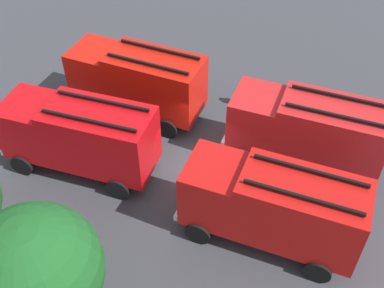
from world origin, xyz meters
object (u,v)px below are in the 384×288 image
Objects in this scene: fire_truck_1 at (137,79)px; traffic_cone_0 at (202,144)px; firefighter_1 at (2,129)px; firefighter_4 at (278,100)px; firefighter_2 at (248,92)px; fire_truck_2 at (273,205)px; firefighter_0 at (358,120)px; fire_truck_0 at (308,129)px; fire_truck_3 at (80,134)px; tree_1 at (36,271)px.

traffic_cone_0 is (-4.28, 1.26, -1.78)m from fire_truck_1.
firefighter_1 is 2.47× the size of traffic_cone_0.
firefighter_2 is at bearing -108.09° from firefighter_4.
fire_truck_2 reaches higher than firefighter_0.
firefighter_1 reaches higher than firefighter_4.
fire_truck_0 is 5.21m from traffic_cone_0.
firefighter_1 is 14.17m from firefighter_4.
fire_truck_0 is at bearing -160.15° from fire_truck_3.
fire_truck_0 reaches higher than firefighter_1.
fire_truck_3 is 4.07× the size of firefighter_1.
firefighter_1 is (15.74, 8.28, 0.03)m from firefighter_0.
firefighter_1 is at bearing 62.84° from firefighter_2.
firefighter_1 is (4.80, 5.13, -1.11)m from fire_truck_1.
fire_truck_2 reaches higher than firefighter_1.
fire_truck_2 is 6.21m from traffic_cone_0.
fire_truck_2 is at bearing -5.61° from firefighter_4.
fire_truck_1 is 0.99× the size of fire_truck_2.
fire_truck_2 is 0.99× the size of fire_truck_3.
firefighter_0 reaches higher than firefighter_2.
fire_truck_3 is 4.39× the size of firefighter_4.
tree_1 reaches higher than traffic_cone_0.
fire_truck_2 reaches higher than traffic_cone_0.
firefighter_0 reaches higher than traffic_cone_0.
firefighter_0 is 17.10m from tree_1.
firefighter_1 reaches higher than traffic_cone_0.
firefighter_1 is 1.07× the size of firefighter_2.
firefighter_0 is at bearing 94.56° from firefighter_1.
traffic_cone_0 is at bearing -149.65° from fire_truck_3.
traffic_cone_0 is (0.84, 4.22, -0.58)m from firefighter_2.
firefighter_1 is at bearing -38.86° from tree_1.
firefighter_4 is (-1.65, -0.09, -0.00)m from firefighter_2.
fire_truck_0 and fire_truck_3 have the same top height.
fire_truck_3 is (9.21, 4.81, 0.00)m from fire_truck_0.
fire_truck_1 reaches higher than traffic_cone_0.
fire_truck_2 is at bearing 148.83° from fire_truck_1.
tree_1 reaches higher than fire_truck_1.
fire_truck_0 is at bearing 84.09° from firefighter_0.
firefighter_2 is (3.86, -7.86, -1.20)m from fire_truck_2.
firefighter_1 is (13.80, 5.16, -1.11)m from fire_truck_0.
tree_1 is 8.55× the size of traffic_cone_0.
firefighter_0 is 5.82m from firefighter_2.
fire_truck_1 is at bearing -100.24° from fire_truck_3.
fire_truck_3 reaches higher than firefighter_0.
fire_truck_1 is 10.23m from fire_truck_2.
fire_truck_0 is at bearing -94.33° from fire_truck_2.
tree_1 is (-3.99, 7.26, 2.11)m from fire_truck_3.
fire_truck_1 is 9.84× the size of traffic_cone_0.
firefighter_2 is at bearing 106.04° from firefighter_1.
fire_truck_2 and fire_truck_3 have the same top height.
firefighter_4 is at bearing -153.34° from firefighter_2.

